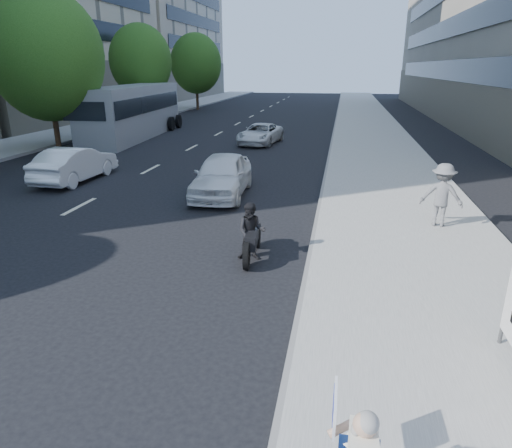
% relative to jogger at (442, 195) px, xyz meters
% --- Properties ---
extents(ground, '(160.00, 160.00, 0.00)m').
position_rel_jogger_xyz_m(ground, '(-4.90, -7.74, -1.05)').
color(ground, black).
rests_on(ground, ground).
extents(near_sidewalk, '(5.00, 120.00, 0.15)m').
position_rel_jogger_xyz_m(near_sidewalk, '(-0.90, 12.26, -0.97)').
color(near_sidewalk, gray).
rests_on(near_sidewalk, ground).
extents(far_sidewalk, '(4.50, 120.00, 0.15)m').
position_rel_jogger_xyz_m(far_sidewalk, '(-21.65, 12.26, -0.97)').
color(far_sidewalk, gray).
rests_on(far_sidewalk, ground).
extents(tree_far_c, '(6.00, 6.00, 8.47)m').
position_rel_jogger_xyz_m(tree_far_c, '(-18.60, 10.26, 3.98)').
color(tree_far_c, '#382616').
rests_on(tree_far_c, ground).
extents(tree_far_d, '(4.80, 4.80, 7.65)m').
position_rel_jogger_xyz_m(tree_far_d, '(-18.60, 22.26, 3.84)').
color(tree_far_d, '#382616').
rests_on(tree_far_d, ground).
extents(tree_far_e, '(5.40, 5.40, 7.89)m').
position_rel_jogger_xyz_m(tree_far_e, '(-18.60, 36.26, 3.74)').
color(tree_far_e, '#382616').
rests_on(tree_far_e, ground).
extents(jogger, '(1.28, 0.92, 1.79)m').
position_rel_jogger_xyz_m(jogger, '(0.00, 0.00, 0.00)').
color(jogger, slate).
rests_on(jogger, near_sidewalk).
extents(white_sedan_near, '(2.02, 4.50, 1.50)m').
position_rel_jogger_xyz_m(white_sedan_near, '(-7.04, 2.55, -0.29)').
color(white_sedan_near, white).
rests_on(white_sedan_near, ground).
extents(white_sedan_mid, '(1.64, 4.29, 1.40)m').
position_rel_jogger_xyz_m(white_sedan_mid, '(-13.49, 3.60, -0.35)').
color(white_sedan_mid, white).
rests_on(white_sedan_mid, ground).
extents(white_sedan_far, '(2.51, 4.53, 1.20)m').
position_rel_jogger_xyz_m(white_sedan_far, '(-7.74, 14.42, -0.44)').
color(white_sedan_far, silver).
rests_on(white_sedan_far, ground).
extents(motorcycle, '(0.74, 2.05, 1.42)m').
position_rel_jogger_xyz_m(motorcycle, '(-4.85, -2.99, -0.41)').
color(motorcycle, black).
rests_on(motorcycle, ground).
extents(bus, '(3.33, 12.19, 3.30)m').
position_rel_jogger_xyz_m(bus, '(-16.46, 15.70, 0.59)').
color(bus, gray).
rests_on(bus, ground).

